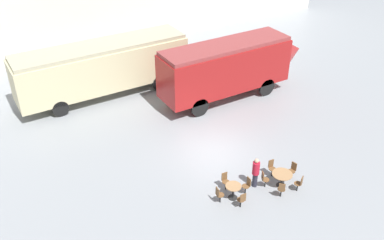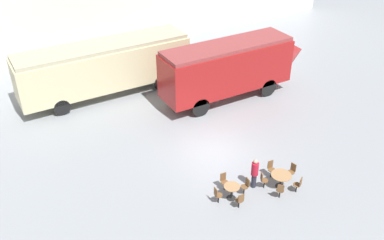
{
  "view_description": "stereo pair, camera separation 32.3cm",
  "coord_description": "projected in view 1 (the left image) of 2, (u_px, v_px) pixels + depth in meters",
  "views": [
    {
      "loc": [
        -10.4,
        -15.29,
        13.41
      ],
      "look_at": [
        -0.7,
        1.0,
        1.6
      ],
      "focal_mm": 40.0,
      "sensor_mm": 36.0,
      "label": 1
    },
    {
      "loc": [
        -10.12,
        -15.45,
        13.41
      ],
      "look_at": [
        -0.7,
        1.0,
        1.6
      ],
      "focal_mm": 40.0,
      "sensor_mm": 36.0,
      "label": 2
    }
  ],
  "objects": [
    {
      "name": "cafe_chair_5",
      "position": [
        264.0,
        178.0,
        20.0
      ],
      "size": [
        0.4,
        0.38,
        0.87
      ],
      "rotation": [
        0.0,
        0.0,
        5.87
      ],
      "color": "black",
      "rests_on": "ground_plane"
    },
    {
      "name": "visitor_person",
      "position": [
        256.0,
        172.0,
        19.87
      ],
      "size": [
        0.34,
        0.34,
        1.59
      ],
      "color": "#262633",
      "rests_on": "ground_plane"
    },
    {
      "name": "cafe_chair_3",
      "position": [
        225.0,
        180.0,
        19.92
      ],
      "size": [
        0.36,
        0.36,
        0.87
      ],
      "rotation": [
        0.0,
        0.0,
        10.91
      ],
      "color": "black",
      "rests_on": "ground_plane"
    },
    {
      "name": "cafe_chair_2",
      "position": [
        247.0,
        185.0,
        19.63
      ],
      "size": [
        0.36,
        0.36,
        0.87
      ],
      "rotation": [
        0.0,
        0.0,
        9.34
      ],
      "color": "black",
      "rests_on": "ground_plane"
    },
    {
      "name": "cafe_chair_8",
      "position": [
        293.0,
        169.0,
        20.58
      ],
      "size": [
        0.38,
        0.36,
        0.87
      ],
      "rotation": [
        0.0,
        0.0,
        9.64
      ],
      "color": "black",
      "rests_on": "ground_plane"
    },
    {
      "name": "cafe_chair_6",
      "position": [
        282.0,
        189.0,
        19.37
      ],
      "size": [
        0.4,
        0.4,
        0.87
      ],
      "rotation": [
        0.0,
        0.0,
        7.13
      ],
      "color": "black",
      "rests_on": "ground_plane"
    },
    {
      "name": "cafe_table_mid",
      "position": [
        282.0,
        176.0,
        20.05
      ],
      "size": [
        0.97,
        0.97,
        0.7
      ],
      "color": "black",
      "rests_on": "ground_plane"
    },
    {
      "name": "cafe_chair_1",
      "position": [
        242.0,
        199.0,
        18.79
      ],
      "size": [
        0.36,
        0.36,
        0.87
      ],
      "rotation": [
        0.0,
        0.0,
        7.77
      ],
      "color": "black",
      "rests_on": "ground_plane"
    },
    {
      "name": "passenger_coach_vintage",
      "position": [
        103.0,
        66.0,
        27.01
      ],
      "size": [
        10.97,
        2.63,
        3.47
      ],
      "color": "beige",
      "rests_on": "ground_plane"
    },
    {
      "name": "cafe_table_near",
      "position": [
        233.0,
        189.0,
        19.34
      ],
      "size": [
        0.74,
        0.74,
        0.71
      ],
      "color": "black",
      "rests_on": "ground_plane"
    },
    {
      "name": "cafe_chair_7",
      "position": [
        300.0,
        183.0,
        19.73
      ],
      "size": [
        0.39,
        0.4,
        0.87
      ],
      "rotation": [
        0.0,
        0.0,
        8.38
      ],
      "color": "black",
      "rests_on": "ground_plane"
    },
    {
      "name": "cafe_chair_0",
      "position": [
        219.0,
        194.0,
        19.08
      ],
      "size": [
        0.36,
        0.36,
        0.87
      ],
      "rotation": [
        0.0,
        0.0,
        6.2
      ],
      "color": "black",
      "rests_on": "ground_plane"
    },
    {
      "name": "cafe_chair_4",
      "position": [
        272.0,
        167.0,
        20.74
      ],
      "size": [
        0.36,
        0.37,
        0.87
      ],
      "rotation": [
        0.0,
        0.0,
        4.61
      ],
      "color": "black",
      "rests_on": "ground_plane"
    },
    {
      "name": "ground_plane",
      "position": [
        213.0,
        150.0,
        22.75
      ],
      "size": [
        80.0,
        80.0,
        0.0
      ],
      "primitive_type": "plane",
      "color": "gray"
    },
    {
      "name": "streamlined_locomotive",
      "position": [
        235.0,
        64.0,
        26.85
      ],
      "size": [
        10.4,
        2.41,
        3.7
      ],
      "color": "maroon",
      "rests_on": "ground_plane"
    }
  ]
}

